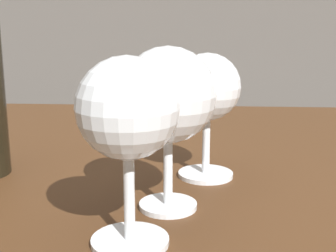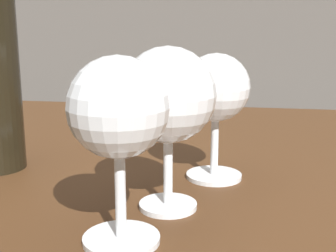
% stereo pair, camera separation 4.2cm
% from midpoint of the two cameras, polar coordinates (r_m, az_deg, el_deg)
% --- Properties ---
extents(dining_table, '(1.35, 0.79, 0.73)m').
position_cam_midpoint_polar(dining_table, '(0.65, 6.15, -11.71)').
color(dining_table, '#472B16').
rests_on(dining_table, ground_plane).
extents(wine_glass_rose, '(0.08, 0.08, 0.15)m').
position_cam_midpoint_polar(wine_glass_rose, '(0.34, -2.98, 1.59)').
color(wine_glass_rose, white).
rests_on(wine_glass_rose, dining_table).
extents(wine_glass_chardonnay, '(0.09, 0.09, 0.16)m').
position_cam_midpoint_polar(wine_glass_chardonnay, '(0.41, 2.90, 3.65)').
color(wine_glass_chardonnay, white).
rests_on(wine_glass_chardonnay, dining_table).
extents(wine_glass_cabernet, '(0.08, 0.08, 0.15)m').
position_cam_midpoint_polar(wine_glass_cabernet, '(0.50, 8.56, 4.37)').
color(wine_glass_cabernet, white).
rests_on(wine_glass_cabernet, dining_table).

